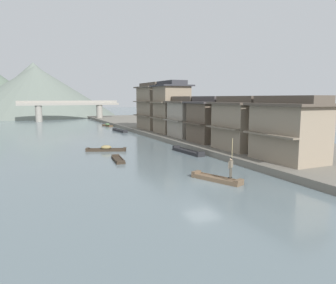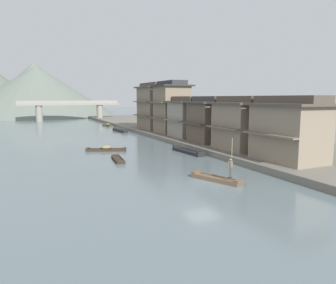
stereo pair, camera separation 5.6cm
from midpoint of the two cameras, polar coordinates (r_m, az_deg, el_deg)
name	(u,v)px [view 1 (the left image)]	position (r m, az deg, el deg)	size (l,w,h in m)	color
ground_plane	(202,184)	(24.71, 6.09, -7.57)	(400.00, 400.00, 0.00)	slate
riverbank_right	(193,132)	(57.99, 4.41, 1.74)	(18.00, 110.00, 0.66)	#6B665B
boat_foreground_poled	(216,179)	(25.78, 8.65, -6.59)	(2.55, 4.48, 0.48)	brown
boatman_person	(231,165)	(24.81, 11.18, -4.09)	(0.52, 0.39, 3.04)	black
boat_moored_nearest	(118,160)	(33.94, -9.03, -3.14)	(1.35, 4.05, 0.35)	#33281E
boat_moored_second	(107,125)	(75.27, -10.87, 2.99)	(1.81, 4.14, 0.72)	brown
boat_moored_third	(106,149)	(40.36, -11.11, -1.24)	(4.96, 2.82, 0.72)	#33281E
boat_moored_far	(120,131)	(62.93, -8.70, 2.02)	(1.63, 5.56, 0.56)	#232326
boat_midriver_drifting	(188,152)	(38.07, 3.54, -1.76)	(1.47, 5.86, 0.56)	#232326
house_waterfront_nearest	(289,129)	(31.76, 20.87, 2.14)	(5.32, 7.39, 6.14)	gray
house_waterfront_second	(242,123)	(37.49, 13.08, 3.28)	(5.85, 6.55, 6.14)	gray
house_waterfront_tall	(212,120)	(43.26, 7.96, 4.01)	(6.56, 5.84, 6.14)	brown
house_waterfront_narrow	(188,117)	(48.52, 3.61, 4.49)	(5.87, 6.23, 6.14)	gray
house_waterfront_far	(171,107)	(53.80, 0.59, 6.23)	(5.84, 6.27, 8.74)	#7F705B
house_waterfront_end	(153,106)	(60.79, -2.80, 6.41)	(5.19, 8.23, 8.74)	#7F705B
stone_bridge	(70,107)	(95.72, -17.25, 5.97)	(28.08, 2.40, 5.79)	gray
hill_far_centre	(36,91)	(129.38, -22.61, 8.49)	(57.68, 57.68, 18.26)	slate
hill_far_east	(34,88)	(156.11, -22.93, 9.00)	(48.80, 48.80, 22.18)	slate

